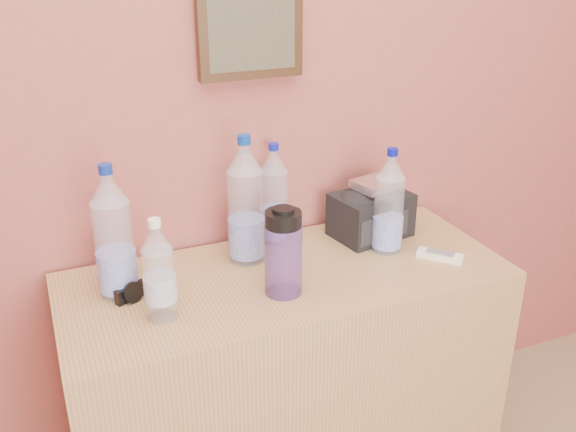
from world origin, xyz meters
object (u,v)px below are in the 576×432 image
object	(u,v)px
ac_remote	(440,256)
pet_large_a	(114,239)
pet_large_c	(274,199)
pet_small	(159,275)
pet_large_b	(246,207)
foil_packet	(375,184)
toiletry_bag	(371,212)
sunglasses	(141,288)
dresser	(287,385)
nalgene_bottle	(283,252)
pet_large_d	(389,207)

from	to	relation	value
ac_remote	pet_large_a	bearing A→B (deg)	-142.70
pet_large_c	pet_small	distance (m)	0.51
pet_large_c	pet_large_b	bearing A→B (deg)	-144.03
pet_large_c	foil_packet	world-z (taller)	pet_large_c
pet_large_a	pet_large_c	world-z (taller)	pet_large_a
pet_large_b	ac_remote	distance (m)	0.58
toiletry_bag	ac_remote	bearing A→B (deg)	-73.77
pet_large_a	sunglasses	distance (m)	0.15
dresser	pet_large_b	world-z (taller)	pet_large_b
nalgene_bottle	toiletry_bag	size ratio (longest dim) A/B	1.06
pet_large_d	sunglasses	bearing A→B (deg)	178.07
pet_large_b	pet_large_d	distance (m)	0.42
pet_small	sunglasses	bearing A→B (deg)	102.13
sunglasses	pet_large_d	bearing A→B (deg)	-28.01
ac_remote	pet_large_b	bearing A→B (deg)	-155.05
pet_small	foil_packet	world-z (taller)	pet_small
ac_remote	toiletry_bag	xyz separation A→B (m)	(-0.11, 0.22, 0.07)
toiletry_bag	nalgene_bottle	bearing A→B (deg)	-160.62
foil_packet	pet_large_b	bearing A→B (deg)	-179.45
pet_large_b	pet_large_a	bearing A→B (deg)	-171.77
pet_large_a	pet_large_d	bearing A→B (deg)	-3.77
pet_large_a	toiletry_bag	distance (m)	0.79
toiletry_bag	dresser	bearing A→B (deg)	-169.32
pet_large_a	pet_large_d	world-z (taller)	pet_large_a
dresser	ac_remote	size ratio (longest dim) A/B	9.39
nalgene_bottle	ac_remote	bearing A→B (deg)	-0.29
dresser	pet_large_c	distance (m)	0.57
foil_packet	pet_small	bearing A→B (deg)	-163.43
pet_large_a	pet_large_c	bearing A→B (deg)	15.93
pet_large_a	foil_packet	bearing A→B (deg)	4.20
pet_large_a	sunglasses	world-z (taller)	pet_large_a
pet_small	toiletry_bag	distance (m)	0.74
nalgene_bottle	foil_packet	xyz separation A→B (m)	(0.39, 0.22, 0.05)
dresser	pet_large_a	xyz separation A→B (m)	(-0.45, 0.07, 0.55)
dresser	ac_remote	bearing A→B (deg)	-11.56
pet_large_b	sunglasses	distance (m)	0.36
dresser	pet_large_a	world-z (taller)	pet_large_a
pet_large_a	pet_large_b	world-z (taller)	pet_large_b
dresser	pet_large_d	bearing A→B (deg)	3.35
pet_large_a	pet_large_d	size ratio (longest dim) A/B	1.13
toiletry_bag	foil_packet	xyz separation A→B (m)	(0.01, 0.00, 0.09)
pet_large_b	ac_remote	xyz separation A→B (m)	(0.52, -0.22, -0.16)
sunglasses	ac_remote	xyz separation A→B (m)	(0.84, -0.14, -0.01)
pet_large_a	pet_small	distance (m)	0.18
ac_remote	toiletry_bag	world-z (taller)	toiletry_bag
dresser	pet_large_b	xyz separation A→B (m)	(-0.07, 0.13, 0.55)
pet_large_c	pet_small	size ratio (longest dim) A/B	1.18
pet_large_c	toiletry_bag	distance (m)	0.31
toiletry_bag	pet_small	bearing A→B (deg)	-173.43
sunglasses	foil_packet	world-z (taller)	foil_packet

